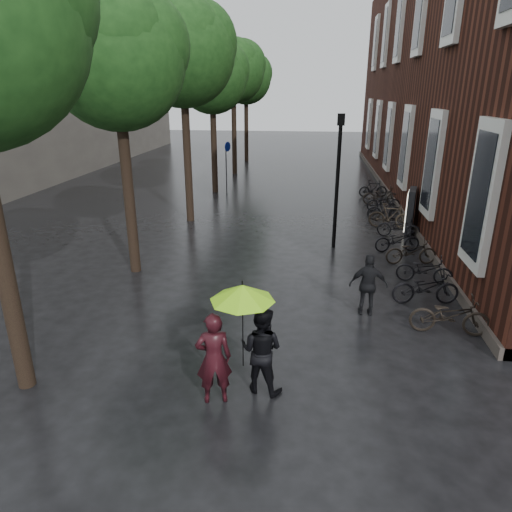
% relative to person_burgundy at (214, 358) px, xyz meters
% --- Properties ---
extents(ground, '(120.00, 120.00, 0.00)m').
position_rel_person_burgundy_xyz_m(ground, '(0.27, -0.99, -0.89)').
color(ground, black).
extents(brick_building, '(10.20, 33.20, 12.00)m').
position_rel_person_burgundy_xyz_m(brick_building, '(10.74, 18.47, 5.10)').
color(brick_building, '#38160F').
rests_on(brick_building, ground).
extents(bg_building, '(16.00, 30.00, 14.00)m').
position_rel_person_burgundy_xyz_m(bg_building, '(-21.73, 27.01, 6.11)').
color(bg_building, '#47423D').
rests_on(bg_building, ground).
extents(street_trees, '(4.33, 34.03, 8.91)m').
position_rel_person_burgundy_xyz_m(street_trees, '(-3.72, 14.92, 5.45)').
color(street_trees, black).
rests_on(street_trees, ground).
extents(person_burgundy, '(0.74, 0.58, 1.78)m').
position_rel_person_burgundy_xyz_m(person_burgundy, '(0.00, 0.00, 0.00)').
color(person_burgundy, black).
rests_on(person_burgundy, ground).
extents(person_black, '(0.98, 0.85, 1.72)m').
position_rel_person_burgundy_xyz_m(person_black, '(0.81, 0.43, -0.03)').
color(person_black, black).
rests_on(person_black, ground).
extents(lime_umbrella, '(1.17, 1.17, 1.72)m').
position_rel_person_burgundy_xyz_m(lime_umbrella, '(0.49, 0.29, 1.18)').
color(lime_umbrella, black).
rests_on(lime_umbrella, ground).
extents(pedestrian_walking, '(0.95, 0.41, 1.61)m').
position_rel_person_burgundy_xyz_m(pedestrian_walking, '(3.12, 3.87, -0.09)').
color(pedestrian_walking, black).
rests_on(pedestrian_walking, ground).
extents(parked_bicycles, '(2.14, 15.37, 1.04)m').
position_rel_person_burgundy_xyz_m(parked_bicycles, '(4.90, 10.01, -0.44)').
color(parked_bicycles, black).
rests_on(parked_bicycles, ground).
extents(ad_lightbox, '(0.28, 1.21, 1.82)m').
position_rel_person_burgundy_xyz_m(ad_lightbox, '(5.47, 11.08, 0.02)').
color(ad_lightbox, black).
rests_on(ad_lightbox, ground).
extents(lamp_post, '(0.24, 0.24, 4.67)m').
position_rel_person_burgundy_xyz_m(lamp_post, '(2.48, 9.11, 1.94)').
color(lamp_post, black).
rests_on(lamp_post, ground).
extents(cycle_sign, '(0.15, 0.51, 2.79)m').
position_rel_person_burgundy_xyz_m(cycle_sign, '(-3.02, 17.73, 0.96)').
color(cycle_sign, '#262628').
rests_on(cycle_sign, ground).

